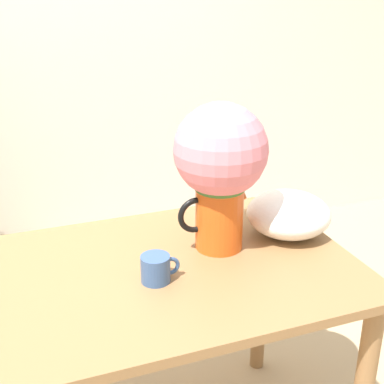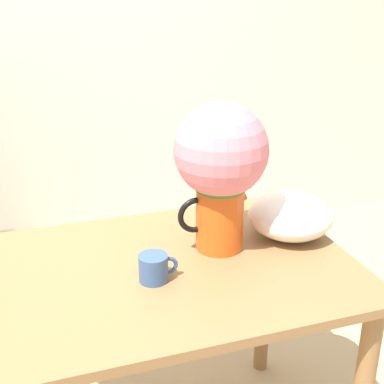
# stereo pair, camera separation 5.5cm
# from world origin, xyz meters

# --- Properties ---
(wall_back) EXTENTS (8.00, 0.05, 2.60)m
(wall_back) POSITION_xyz_m (0.00, 1.61, 1.30)
(wall_back) COLOR silver
(wall_back) RESTS_ON ground_plane
(table) EXTENTS (1.12, 0.79, 0.78)m
(table) POSITION_xyz_m (0.21, -0.09, 0.66)
(table) COLOR olive
(table) RESTS_ON ground_plane
(flower_vase) EXTENTS (0.29, 0.29, 0.47)m
(flower_vase) POSITION_xyz_m (0.39, -0.03, 1.07)
(flower_vase) COLOR #E05619
(flower_vase) RESTS_ON table
(coffee_mug) EXTENTS (0.12, 0.09, 0.08)m
(coffee_mug) POSITION_xyz_m (0.14, -0.16, 0.82)
(coffee_mug) COLOR #385689
(coffee_mug) RESTS_ON table
(white_bowl) EXTENTS (0.28, 0.28, 0.14)m
(white_bowl) POSITION_xyz_m (0.65, -0.02, 0.86)
(white_bowl) COLOR white
(white_bowl) RESTS_ON table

